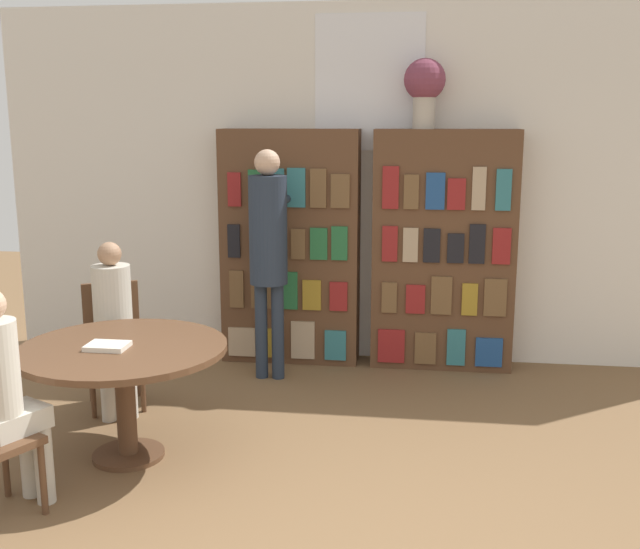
# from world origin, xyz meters

# --- Properties ---
(wall_back) EXTENTS (6.40, 0.07, 3.00)m
(wall_back) POSITION_xyz_m (0.00, 3.46, 1.51)
(wall_back) COLOR silver
(wall_back) RESTS_ON ground_plane
(bookshelf_left) EXTENTS (1.16, 0.34, 1.98)m
(bookshelf_left) POSITION_xyz_m (-0.64, 3.27, 0.99)
(bookshelf_left) COLOR brown
(bookshelf_left) RESTS_ON ground_plane
(bookshelf_right) EXTENTS (1.16, 0.34, 1.98)m
(bookshelf_right) POSITION_xyz_m (0.64, 3.27, 0.99)
(bookshelf_right) COLOR brown
(bookshelf_right) RESTS_ON ground_plane
(flower_vase) EXTENTS (0.33, 0.33, 0.55)m
(flower_vase) POSITION_xyz_m (0.45, 3.27, 2.32)
(flower_vase) COLOR #B7AD9E
(flower_vase) RESTS_ON bookshelf_right
(reading_table) EXTENTS (1.25, 1.25, 0.72)m
(reading_table) POSITION_xyz_m (-1.31, 1.21, 0.61)
(reading_table) COLOR brown
(reading_table) RESTS_ON ground_plane
(chair_left_side) EXTENTS (0.54, 0.54, 0.89)m
(chair_left_side) POSITION_xyz_m (-1.75, 2.07, 0.50)
(chair_left_side) COLOR brown
(chair_left_side) RESTS_ON ground_plane
(seated_reader_left) EXTENTS (0.38, 0.41, 1.22)m
(seated_reader_left) POSITION_xyz_m (-1.66, 1.91, 0.69)
(seated_reader_left) COLOR beige
(seated_reader_left) RESTS_ON ground_plane
(seated_reader_right) EXTENTS (0.36, 0.40, 1.23)m
(seated_reader_right) POSITION_xyz_m (-1.66, 0.52, 0.68)
(seated_reader_right) COLOR beige
(seated_reader_right) RESTS_ON ground_plane
(librarian_standing) EXTENTS (0.30, 0.57, 1.83)m
(librarian_standing) POSITION_xyz_m (-0.73, 2.77, 1.13)
(librarian_standing) COLOR #232D3D
(librarian_standing) RESTS_ON ground_plane
(open_book_on_table) EXTENTS (0.24, 0.18, 0.03)m
(open_book_on_table) POSITION_xyz_m (-1.37, 1.14, 0.74)
(open_book_on_table) COLOR silver
(open_book_on_table) RESTS_ON reading_table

